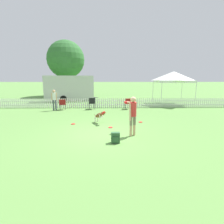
% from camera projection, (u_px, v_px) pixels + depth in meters
% --- Properties ---
extents(ground_plane, '(240.00, 240.00, 0.00)m').
position_uv_depth(ground_plane, '(104.00, 134.00, 7.67)').
color(ground_plane, '#5B8C42').
extents(handler_person, '(0.50, 1.09, 1.67)m').
position_uv_depth(handler_person, '(133.00, 111.00, 7.31)').
color(handler_person, tan).
rests_on(handler_person, ground_plane).
extents(leaping_dog, '(0.73, 0.97, 0.73)m').
position_uv_depth(leaping_dog, '(100.00, 115.00, 9.49)').
color(leaping_dog, brown).
rests_on(leaping_dog, ground_plane).
extents(frisbee_near_handler, '(0.21, 0.21, 0.02)m').
position_uv_depth(frisbee_near_handler, '(73.00, 124.00, 9.34)').
color(frisbee_near_handler, red).
rests_on(frisbee_near_handler, ground_plane).
extents(frisbee_near_dog, '(0.21, 0.21, 0.02)m').
position_uv_depth(frisbee_near_dog, '(140.00, 122.00, 9.75)').
color(frisbee_near_dog, red).
rests_on(frisbee_near_dog, ground_plane).
extents(frisbee_midfield, '(0.21, 0.21, 0.02)m').
position_uv_depth(frisbee_midfield, '(111.00, 127.00, 8.70)').
color(frisbee_midfield, red).
rests_on(frisbee_midfield, ground_plane).
extents(backpack_on_grass, '(0.33, 0.24, 0.41)m').
position_uv_depth(backpack_on_grass, '(115.00, 138.00, 6.60)').
color(backpack_on_grass, '#2D5633').
rests_on(backpack_on_grass, ground_plane).
extents(picket_fence, '(25.09, 0.04, 0.78)m').
position_uv_depth(picket_fence, '(106.00, 103.00, 14.59)').
color(picket_fence, white).
rests_on(picket_fence, ground_plane).
extents(folding_chair_blue_left, '(0.57, 0.59, 0.83)m').
position_uv_depth(folding_chair_blue_left, '(63.00, 104.00, 13.53)').
color(folding_chair_blue_left, '#333338').
rests_on(folding_chair_blue_left, ground_plane).
extents(folding_chair_center, '(0.59, 0.61, 0.93)m').
position_uv_depth(folding_chair_center, '(92.00, 102.00, 13.78)').
color(folding_chair_center, '#333338').
rests_on(folding_chair_center, ground_plane).
extents(folding_chair_green_right, '(0.50, 0.52, 0.87)m').
position_uv_depth(folding_chair_green_right, '(128.00, 103.00, 13.86)').
color(folding_chair_green_right, '#333338').
rests_on(folding_chair_green_right, ground_plane).
extents(canopy_tent_main, '(3.03, 3.03, 3.05)m').
position_uv_depth(canopy_tent_main, '(173.00, 77.00, 16.27)').
color(canopy_tent_main, silver).
rests_on(canopy_tent_main, ground_plane).
extents(spectator_standing, '(0.41, 0.27, 1.58)m').
position_uv_depth(spectator_standing, '(54.00, 98.00, 13.20)').
color(spectator_standing, '#474C5B').
rests_on(spectator_standing, ground_plane).
extents(equipment_trailer, '(6.00, 3.38, 2.70)m').
position_uv_depth(equipment_trailer, '(69.00, 88.00, 19.07)').
color(equipment_trailer, '#B7B7B7').
rests_on(equipment_trailer, ground_plane).
extents(tree_left_grove, '(5.08, 5.08, 7.54)m').
position_uv_depth(tree_left_grove, '(66.00, 59.00, 23.98)').
color(tree_left_grove, '#4C3823').
rests_on(tree_left_grove, ground_plane).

